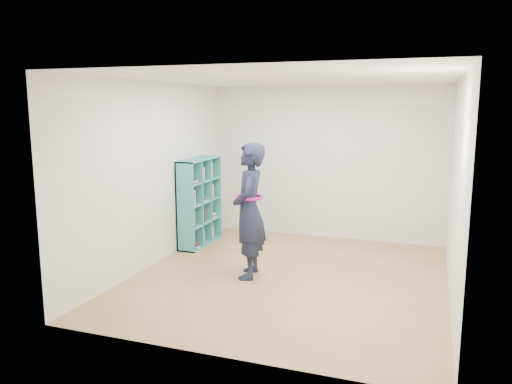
% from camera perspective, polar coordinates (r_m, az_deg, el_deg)
% --- Properties ---
extents(floor, '(4.50, 4.50, 0.00)m').
position_cam_1_polar(floor, '(6.75, 3.74, -9.75)').
color(floor, '#997045').
rests_on(floor, ground).
extents(ceiling, '(4.50, 4.50, 0.00)m').
position_cam_1_polar(ceiling, '(6.37, 4.00, 12.87)').
color(ceiling, white).
rests_on(ceiling, wall_back).
extents(wall_left, '(0.02, 4.50, 2.60)m').
position_cam_1_polar(wall_left, '(7.23, -11.58, 2.00)').
color(wall_left, silver).
rests_on(wall_left, floor).
extents(wall_right, '(0.02, 4.50, 2.60)m').
position_cam_1_polar(wall_right, '(6.20, 21.93, 0.21)').
color(wall_right, silver).
rests_on(wall_right, floor).
extents(wall_back, '(4.00, 0.02, 2.60)m').
position_cam_1_polar(wall_back, '(8.60, 7.95, 3.34)').
color(wall_back, silver).
rests_on(wall_back, floor).
extents(wall_front, '(4.00, 0.02, 2.60)m').
position_cam_1_polar(wall_front, '(4.35, -4.24, -2.97)').
color(wall_front, silver).
rests_on(wall_front, floor).
extents(bookshelf, '(0.31, 1.06, 1.42)m').
position_cam_1_polar(bookshelf, '(8.22, -6.63, -1.21)').
color(bookshelf, teal).
rests_on(bookshelf, floor).
extents(person, '(0.56, 0.73, 1.79)m').
position_cam_1_polar(person, '(6.55, -0.79, -2.16)').
color(person, black).
rests_on(person, floor).
extents(smartphone, '(0.04, 0.09, 0.12)m').
position_cam_1_polar(smartphone, '(6.64, -2.01, -0.97)').
color(smartphone, silver).
rests_on(smartphone, person).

